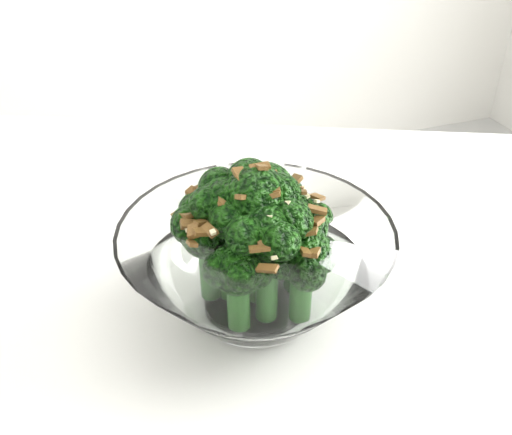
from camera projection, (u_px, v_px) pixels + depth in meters
name	position (u px, v px, depth m)	size (l,w,h in m)	color
table	(235.00, 381.00, 0.51)	(1.42, 1.23, 0.75)	white
broccoli_dish	(257.00, 258.00, 0.46)	(0.22, 0.22, 0.14)	white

